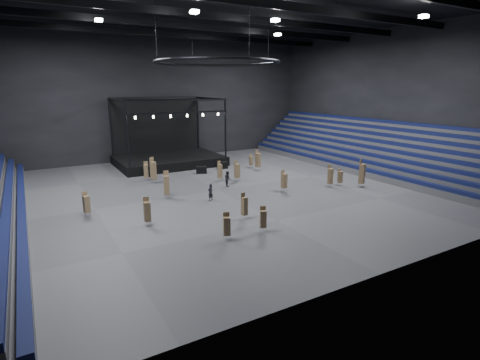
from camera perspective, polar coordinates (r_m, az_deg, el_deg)
floor at (r=39.72m, az=-3.23°, el=-1.60°), size 50.00×50.00×0.00m
ceiling at (r=38.90m, az=-3.64°, el=24.84°), size 50.00×42.00×0.20m
wall_back at (r=57.79m, az=-13.03°, el=12.06°), size 50.00×0.20×18.00m
wall_front at (r=21.69m, az=22.65°, el=8.37°), size 50.00×0.20×18.00m
wall_right at (r=54.28m, az=21.39°, el=11.35°), size 0.20×42.00×18.00m
bleachers_right at (r=53.44m, az=19.30°, el=3.63°), size 7.20×40.00×6.40m
stage at (r=54.05m, az=-11.07°, el=3.97°), size 14.00×10.00×9.20m
truss_ring at (r=38.29m, az=-3.51°, el=17.47°), size 12.30×12.30×5.15m
roof_girders at (r=38.76m, az=-3.62°, el=23.68°), size 49.00×30.35×0.70m
floodlights at (r=35.18m, az=-0.42°, el=23.69°), size 28.60×16.60×0.25m
flight_case_left at (r=46.92m, az=-13.69°, el=0.94°), size 1.21×0.93×0.73m
flight_case_mid at (r=47.53m, az=-5.90°, el=1.54°), size 1.47×1.10×0.88m
flight_case_right at (r=50.03m, az=-2.68°, el=2.24°), size 1.39×0.76×0.90m
chair_stack_0 at (r=44.82m, az=-14.13°, el=1.37°), size 0.60×0.60×2.26m
chair_stack_1 at (r=50.54m, az=1.68°, el=2.99°), size 0.52×0.52×1.83m
chair_stack_2 at (r=28.39m, az=3.54°, el=-5.87°), size 0.61×0.61×2.00m
chair_stack_3 at (r=37.08m, az=-11.14°, el=-0.70°), size 0.66×0.66×2.80m
chair_stack_4 at (r=48.93m, az=2.74°, el=3.11°), size 0.67×0.67×2.70m
chair_stack_5 at (r=39.20m, az=6.73°, el=-0.05°), size 0.59×0.59×2.31m
chair_stack_6 at (r=26.89m, az=-2.03°, el=-6.95°), size 0.60×0.60×2.05m
chair_stack_7 at (r=42.66m, az=15.01°, el=0.47°), size 0.53×0.53×1.94m
chair_stack_8 at (r=42.56m, az=18.08°, el=0.99°), size 0.71×0.71×3.15m
chair_stack_9 at (r=41.82m, az=13.59°, el=0.63°), size 0.48×0.48×2.49m
chair_stack_10 at (r=30.32m, az=-13.97°, el=-4.64°), size 0.51×0.51×2.36m
chair_stack_11 at (r=43.44m, az=-3.09°, el=1.41°), size 0.49×0.49×2.34m
chair_stack_12 at (r=43.52m, az=-13.09°, el=1.49°), size 0.65×0.65×2.96m
chair_stack_13 at (r=34.06m, az=-22.36°, el=-3.37°), size 0.56×0.56×2.18m
chair_stack_14 at (r=43.19m, az=-0.45°, el=1.46°), size 0.66×0.66×2.43m
chair_stack_15 at (r=30.99m, az=0.65°, el=-3.92°), size 0.48×0.48×2.25m
man_center at (r=36.06m, az=-4.53°, el=-1.88°), size 0.72×0.61×1.68m
crew_member at (r=41.09m, az=-1.88°, el=0.20°), size 0.81×0.95×1.72m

